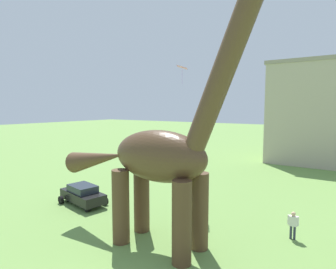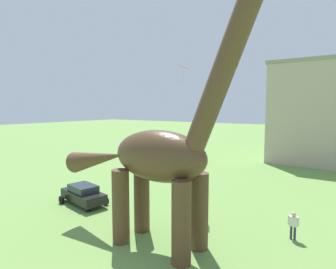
{
  "view_description": "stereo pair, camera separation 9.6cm",
  "coord_description": "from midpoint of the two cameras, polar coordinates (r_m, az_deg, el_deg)",
  "views": [
    {
      "loc": [
        7.77,
        -6.37,
        7.65
      ],
      "look_at": [
        -1.17,
        6.94,
        6.09
      ],
      "focal_mm": 30.13,
      "sensor_mm": 36.0,
      "label": 1
    },
    {
      "loc": [
        7.85,
        -6.31,
        7.65
      ],
      "look_at": [
        -1.17,
        6.94,
        6.09
      ],
      "focal_mm": 30.13,
      "sensor_mm": 36.0,
      "label": 2
    }
  ],
  "objects": [
    {
      "name": "person_vendor_side",
      "position": [
        18.51,
        24.17,
        -16.01
      ],
      "size": [
        0.61,
        0.27,
        1.64
      ],
      "rotation": [
        0.0,
        0.0,
        2.49
      ],
      "color": "#2D3347",
      "rests_on": "ground_plane"
    },
    {
      "name": "kite_mid_left",
      "position": [
        23.41,
        3.11,
        13.39
      ],
      "size": [
        1.25,
        1.39,
        1.43
      ],
      "color": "pink"
    },
    {
      "name": "parked_sedan_left",
      "position": [
        23.65,
        -16.64,
        -11.49
      ],
      "size": [
        4.46,
        2.53,
        1.55
      ],
      "rotation": [
        0.0,
        0.0,
        -0.19
      ],
      "color": "black",
      "rests_on": "ground_plane"
    },
    {
      "name": "dinosaur_sculpture",
      "position": [
        15.29,
        -1.86,
        -4.34
      ],
      "size": [
        13.28,
        2.81,
        13.88
      ],
      "rotation": [
        0.0,
        0.0,
        -0.55
      ],
      "color": "#513823",
      "rests_on": "ground_plane"
    }
  ]
}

